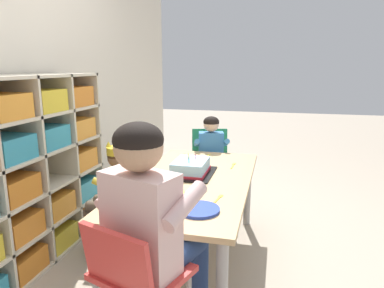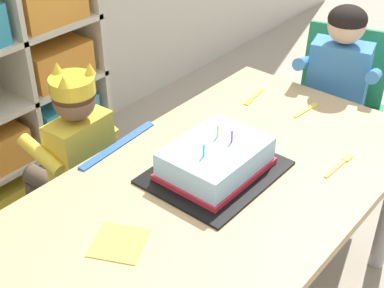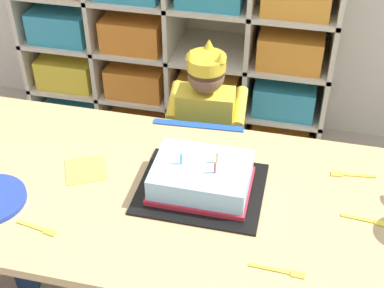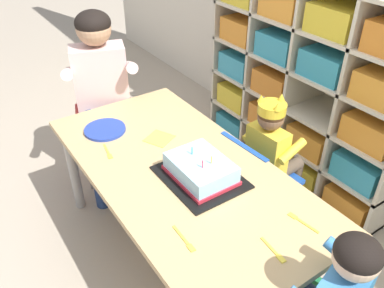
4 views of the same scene
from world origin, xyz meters
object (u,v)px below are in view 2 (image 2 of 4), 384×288
object	(u,v)px
guest_at_table_side	(334,92)
birthday_cake_on_tray	(215,162)
classroom_chair_blue	(100,194)
fork_by_napkin	(340,164)
fork_near_child_seat	(307,109)
classroom_chair_guest_side	(336,105)
child_with_crown	(72,148)
activity_table	(201,216)
fork_near_cake_tray	(253,98)

from	to	relation	value
guest_at_table_side	birthday_cake_on_tray	distance (m)	0.69
classroom_chair_blue	fork_by_napkin	size ratio (longest dim) A/B	4.16
fork_near_child_seat	fork_by_napkin	distance (m)	0.32
classroom_chair_guest_side	fork_by_napkin	size ratio (longest dim) A/B	5.13
child_with_crown	birthday_cake_on_tray	bearing A→B (deg)	96.11
activity_table	birthday_cake_on_tray	distance (m)	0.15
child_with_crown	fork_near_cake_tray	size ratio (longest dim) A/B	5.86
birthday_cake_on_tray	fork_near_cake_tray	bearing A→B (deg)	20.95
classroom_chair_blue	birthday_cake_on_tray	distance (m)	0.51
child_with_crown	fork_near_child_seat	bearing A→B (deg)	132.51
classroom_chair_blue	fork_by_napkin	world-z (taller)	classroom_chair_blue
activity_table	classroom_chair_guest_side	xyz separation A→B (m)	(0.90, 0.05, -0.07)
guest_at_table_side	fork_near_cake_tray	xyz separation A→B (m)	(-0.26, 0.18, 0.03)
classroom_chair_guest_side	fork_by_napkin	bearing A→B (deg)	-78.61
guest_at_table_side	fork_near_child_seat	bearing A→B (deg)	-102.50
guest_at_table_side	fork_by_napkin	bearing A→B (deg)	-76.13
classroom_chair_blue	guest_at_table_side	xyz separation A→B (m)	(0.77, -0.43, 0.21)
classroom_chair_guest_side	fork_by_napkin	world-z (taller)	classroom_chair_guest_side
fork_near_cake_tray	guest_at_table_side	bearing A→B (deg)	-41.17
fork_by_napkin	fork_near_cake_tray	bearing A→B (deg)	-110.14
guest_at_table_side	birthday_cake_on_tray	xyz separation A→B (m)	(-0.69, 0.01, 0.06)
fork_by_napkin	fork_near_child_seat	bearing A→B (deg)	-131.51
fork_near_child_seat	activity_table	bearing A→B (deg)	6.35
child_with_crown	fork_near_child_seat	size ratio (longest dim) A/B	6.25
classroom_chair_guest_side	fork_near_cake_tray	distance (m)	0.42
birthday_cake_on_tray	classroom_chair_guest_side	bearing A→B (deg)	1.19
guest_at_table_side	fork_by_napkin	xyz separation A→B (m)	(-0.43, -0.24, 0.03)
birthday_cake_on_tray	fork_by_napkin	distance (m)	0.36
activity_table	child_with_crown	xyz separation A→B (m)	(0.01, 0.56, -0.03)
activity_table	guest_at_table_side	size ratio (longest dim) A/B	1.68
activity_table	fork_by_napkin	bearing A→B (deg)	-30.63
classroom_chair_blue	child_with_crown	bearing A→B (deg)	-90.35
classroom_chair_blue	classroom_chair_guest_side	world-z (taller)	classroom_chair_guest_side
birthday_cake_on_tray	fork_by_napkin	world-z (taller)	birthday_cake_on_tray
fork_by_napkin	birthday_cake_on_tray	bearing A→B (deg)	-42.07
classroom_chair_guest_side	fork_near_cake_tray	world-z (taller)	classroom_chair_guest_side
activity_table	fork_near_child_seat	bearing A→B (deg)	1.39
classroom_chair_blue	fork_near_child_seat	distance (m)	0.75
activity_table	classroom_chair_guest_side	world-z (taller)	classroom_chair_guest_side
child_with_crown	classroom_chair_blue	bearing A→B (deg)	89.65
guest_at_table_side	fork_near_child_seat	xyz separation A→B (m)	(-0.21, -0.01, 0.03)
activity_table	classroom_chair_guest_side	size ratio (longest dim) A/B	2.00
guest_at_table_side	child_with_crown	bearing A→B (deg)	-139.60
classroom_chair_guest_side	birthday_cake_on_tray	size ratio (longest dim) A/B	2.00
activity_table	fork_near_cake_tray	distance (m)	0.57
birthday_cake_on_tray	fork_near_cake_tray	size ratio (longest dim) A/B	2.69
guest_at_table_side	classroom_chair_guest_side	bearing A→B (deg)	90.00
birthday_cake_on_tray	fork_by_napkin	bearing A→B (deg)	-44.12
activity_table	fork_near_child_seat	size ratio (longest dim) A/B	11.44
classroom_chair_blue	guest_at_table_side	size ratio (longest dim) A/B	0.68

